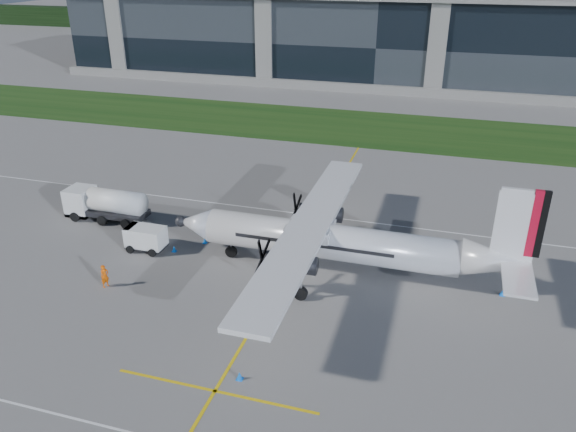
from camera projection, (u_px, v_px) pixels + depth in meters
ground at (337, 143)px, 71.89m from camera, size 400.00×400.00×0.00m
grass_strip at (349, 127)px, 78.82m from camera, size 400.00×18.00×0.04m
terminal_building at (384, 41)px, 103.39m from camera, size 120.00×20.00×15.00m
tree_line at (412, 28)px, 157.34m from camera, size 400.00×6.00×6.00m
yellow_taxiway_centerline at (294, 256)px, 45.09m from camera, size 0.20×70.00×0.01m
turboprop_aircraft at (343, 224)px, 40.92m from camera, size 26.85×27.84×8.35m
fuel_tanker_truck at (101, 204)px, 50.82m from camera, size 7.99×2.60×3.00m
baggage_tug at (146, 239)px, 45.71m from camera, size 3.33×2.00×2.00m
ground_crew_person at (104, 275)px, 40.59m from camera, size 0.86×0.99×2.02m
safety_cone_fwd at (174, 249)px, 45.73m from camera, size 0.36×0.36×0.50m
safety_cone_stbdwing at (341, 195)px, 56.00m from camera, size 0.36×0.36×0.50m
safety_cone_portwing at (240, 376)px, 31.98m from camera, size 0.36×0.36×0.50m
safety_cone_nose_stbd at (205, 240)px, 47.08m from camera, size 0.36×0.36×0.50m
safety_cone_tail at (503, 292)px, 39.85m from camera, size 0.36×0.36×0.50m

